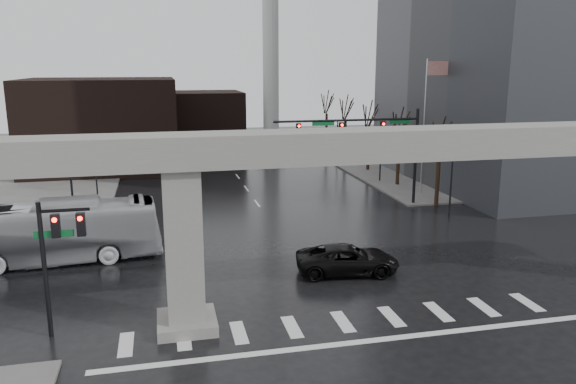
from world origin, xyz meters
name	(u,v)px	position (x,y,z in m)	size (l,w,h in m)	color
ground	(336,313)	(0.00, 0.00, 0.00)	(160.00, 160.00, 0.00)	black
sidewalk_ne	(453,163)	(26.00, 36.00, 0.07)	(28.00, 36.00, 0.15)	slate
elevated_guideway	(366,169)	(1.26, 0.00, 6.88)	(48.00, 2.60, 8.70)	gray
building_far_left	(102,124)	(-14.00, 42.00, 5.00)	(16.00, 14.00, 10.00)	black
building_far_mid	(204,122)	(-2.00, 52.00, 4.00)	(10.00, 10.00, 8.00)	black
smokestack	(271,49)	(6.00, 46.00, 13.35)	(3.60, 3.60, 30.00)	silver
signal_mast_arm	(373,137)	(8.99, 18.80, 5.83)	(12.12, 0.43, 8.00)	black
signal_left_pole	(56,246)	(-12.25, 0.50, 4.07)	(2.30, 0.30, 6.00)	black
flagpole_assembly	(428,111)	(15.29, 22.00, 7.53)	(2.06, 0.12, 12.00)	silver
lamp_right_0	(452,174)	(13.50, 14.00, 3.47)	(1.22, 0.32, 5.11)	black
lamp_right_1	(381,148)	(13.50, 28.00, 3.47)	(1.22, 0.32, 5.11)	black
lamp_right_2	(337,131)	(13.50, 42.00, 3.47)	(1.22, 0.32, 5.11)	black
lamp_left_0	(72,192)	(-13.50, 14.00, 3.47)	(1.22, 0.32, 5.11)	black
lamp_left_1	(95,158)	(-13.50, 28.00, 3.47)	(1.22, 0.32, 5.11)	black
lamp_left_2	(108,138)	(-13.50, 42.00, 3.47)	(1.22, 0.32, 5.11)	black
tree_right_0	(438,173)	(14.53, 18.02, 2.79)	(1.09, 1.58, 7.50)	black
tree_right_1	(399,157)	(14.53, 26.02, 2.85)	(1.09, 1.61, 7.67)	black
tree_right_2	(369,145)	(14.53, 34.02, 2.91)	(1.10, 1.63, 7.85)	black
tree_right_3	(345,135)	(14.53, 42.02, 2.98)	(1.11, 1.66, 8.02)	black
tree_right_4	(327,128)	(14.53, 50.02, 3.04)	(1.12, 1.69, 8.19)	black
pickup_truck	(348,259)	(2.20, 4.84, 0.80)	(2.66, 5.78, 1.60)	black
city_bus	(45,233)	(-14.63, 10.43, 1.85)	(3.10, 13.26, 3.69)	#ADAEB2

